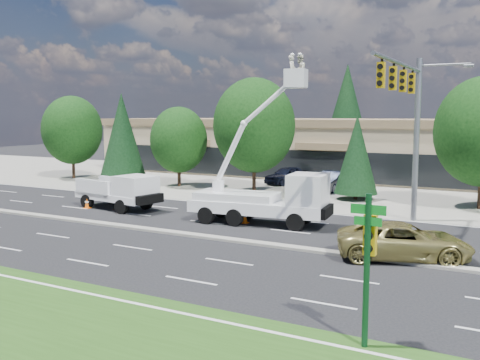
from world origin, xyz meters
The scene contains 22 objects.
ground centered at (0.00, 0.00, 0.00)m, with size 140.00×140.00×0.00m, color black.
concrete_apron centered at (0.00, 20.00, 0.01)m, with size 140.00×22.00×0.01m, color gray.
road_median centered at (0.00, 0.00, 0.06)m, with size 120.00×0.55×0.12m, color gray.
strip_mall centered at (0.00, 29.97, 2.83)m, with size 50.40×15.40×5.50m.
tree_front_a centered at (-22.00, 15.00, 4.50)m, with size 5.54×5.54×7.69m.
tree_front_b centered at (-16.00, 15.00, 4.20)m, with size 3.97×3.97×7.83m.
tree_front_c centered at (-10.00, 15.00, 3.86)m, with size 4.76×4.76×6.60m.
tree_front_d centered at (-3.00, 15.00, 5.12)m, with size 6.30×6.30×8.75m.
tree_front_e centered at (5.00, 15.00, 3.19)m, with size 3.02×3.02×5.95m.
tree_back_a centered at (-18.00, 42.00, 5.62)m, with size 5.31×5.31×10.47m.
tree_back_b centered at (-4.00, 42.00, 6.44)m, with size 6.09×6.09×12.00m.
tree_back_c centered at (10.00, 42.00, 4.35)m, with size 4.11×4.11×8.11m.
signal_mast centered at (10.03, 7.04, 6.06)m, with size 2.76×10.16×9.00m.
street_sign_pole centered at (12.00, -8.40, 2.44)m, with size 0.90×0.44×4.00m.
utility_pickup centered at (-6.91, 4.12, 0.92)m, with size 6.10×3.11×2.23m.
bucket_truck centered at (3.33, 4.28, 1.92)m, with size 7.70×3.13×9.10m.
traffic_cone_a centered at (-9.09, 3.41, 0.34)m, with size 0.40×0.40×0.70m.
traffic_cone_b centered at (-0.65, 4.25, 0.34)m, with size 0.40×0.40×0.70m.
traffic_cone_c centered at (1.94, 4.01, 0.34)m, with size 0.40×0.40×0.70m.
minivan centered at (11.17, 0.60, 0.76)m, with size 2.51×5.45×1.52m, color #988D49.
parked_car_west centered at (-2.62, 20.51, 0.76)m, with size 1.79×4.44×1.51m, color black.
parked_car_east centered at (2.08, 18.45, 0.77)m, with size 1.62×4.65×1.53m, color black.
Camera 1 is at (15.38, -21.62, 5.96)m, focal length 40.00 mm.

